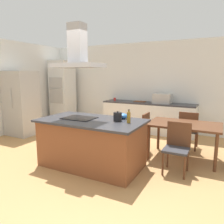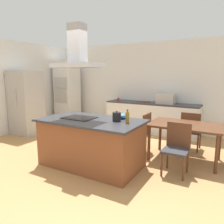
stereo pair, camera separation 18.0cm
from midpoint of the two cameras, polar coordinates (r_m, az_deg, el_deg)
name	(u,v)px [view 2 (the right image)]	position (r m, az deg, el deg)	size (l,w,h in m)	color
ground	(126,144)	(5.54, 4.63, -8.33)	(16.00, 16.00, 0.00)	tan
wall_back	(151,87)	(6.90, 11.04, 6.56)	(7.20, 0.10, 2.70)	white
wall_left	(16,87)	(7.11, -23.33, 6.03)	(0.10, 8.80, 2.70)	white
kitchen_island	(91,142)	(4.15, -4.23, -8.02)	(1.95, 1.09, 0.90)	brown
cooktop	(79,118)	(4.19, -7.42, -1.50)	(0.60, 0.44, 0.01)	black
tea_kettle	(117,117)	(3.87, 2.60, -1.26)	(0.21, 0.15, 0.19)	black
olive_oil_bottle	(127,117)	(3.73, 5.47, -1.42)	(0.06, 0.06, 0.23)	olive
mixing_bowl	(122,116)	(4.09, 4.02, -1.08)	(0.19, 0.19, 0.10)	#2D6BB7
back_counter	(151,118)	(6.61, 11.06, -1.45)	(2.77, 0.62, 0.90)	silver
countertop_microwave	(166,99)	(6.40, 14.80, 3.38)	(0.50, 0.38, 0.28)	#B2AFAA
coffee_mug_red	(118,99)	(6.94, 2.43, 3.39)	(0.08, 0.08, 0.09)	red
cutting_board	(143,102)	(6.68, 9.08, 2.71)	(0.34, 0.24, 0.02)	brown
wall_oven_stack	(67,92)	(7.85, -11.10, 5.12)	(0.70, 0.66, 2.20)	silver
refrigerator	(26,103)	(6.75, -21.01, 2.26)	(0.80, 0.73, 1.82)	#B2AFAA
dining_table	(185,128)	(4.60, 19.84, -4.05)	(1.40, 0.90, 0.75)	#59331E
chair_facing_island	(177,145)	(4.01, 18.01, -8.31)	(0.42, 0.42, 0.89)	#333338
chair_at_left_end	(142,130)	(4.87, 9.06, -4.74)	(0.42, 0.42, 0.89)	#333338
chair_facing_back_wall	(191,129)	(5.28, 21.03, -4.15)	(0.42, 0.42, 0.89)	#333338
range_hood	(78,54)	(4.13, -7.80, 14.99)	(0.90, 0.55, 0.78)	#ADADB2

